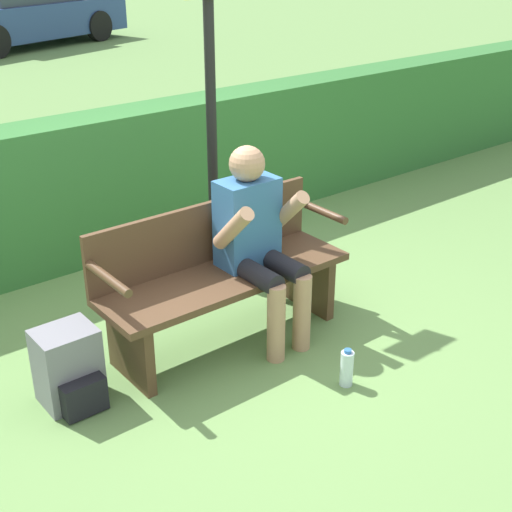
% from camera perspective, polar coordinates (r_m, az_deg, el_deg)
% --- Properties ---
extents(ground_plane, '(40.00, 40.00, 0.00)m').
position_cam_1_polar(ground_plane, '(4.53, -2.29, -6.71)').
color(ground_plane, '#668E4C').
extents(hedge_back, '(12.00, 0.40, 1.10)m').
position_cam_1_polar(hedge_back, '(5.61, -12.65, 5.40)').
color(hedge_back, '#337033').
rests_on(hedge_back, ground).
extents(park_bench, '(1.60, 0.50, 0.85)m').
position_cam_1_polar(park_bench, '(4.36, -2.86, -1.46)').
color(park_bench, '#513823').
rests_on(park_bench, ground).
extents(person_seated, '(0.50, 0.57, 1.21)m').
position_cam_1_polar(person_seated, '(4.29, 0.11, 1.60)').
color(person_seated, '#336699').
rests_on(person_seated, ground).
extents(backpack, '(0.32, 0.35, 0.44)m').
position_cam_1_polar(backpack, '(4.02, -14.69, -8.72)').
color(backpack, slate).
rests_on(backpack, ground).
extents(water_bottle, '(0.08, 0.08, 0.23)m').
position_cam_1_polar(water_bottle, '(4.10, 7.27, -8.89)').
color(water_bottle, silver).
rests_on(water_bottle, ground).
extents(signpost, '(0.41, 0.09, 2.28)m').
position_cam_1_polar(signpost, '(4.80, -3.58, 12.27)').
color(signpost, black).
rests_on(signpost, ground).
extents(parked_car, '(4.64, 2.88, 1.37)m').
position_cam_1_polar(parked_car, '(16.29, -18.23, 17.98)').
color(parked_car, '#2D4784').
rests_on(parked_car, ground).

